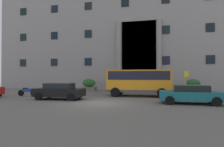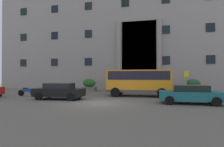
% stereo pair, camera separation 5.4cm
% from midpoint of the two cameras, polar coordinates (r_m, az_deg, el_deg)
% --- Properties ---
extents(ground_plane, '(80.00, 64.00, 0.12)m').
position_cam_midpoint_polar(ground_plane, '(14.54, -4.20, -8.90)').
color(ground_plane, '#5F5952').
extents(office_building_facade, '(41.29, 9.62, 18.71)m').
position_cam_midpoint_polar(office_building_facade, '(32.37, 5.31, 12.36)').
color(office_building_facade, gray).
rests_on(office_building_facade, ground_plane).
extents(orange_minibus, '(6.20, 2.74, 2.60)m').
position_cam_midpoint_polar(orange_minibus, '(19.32, 8.09, -2.05)').
color(orange_minibus, orange).
rests_on(orange_minibus, ground_plane).
extents(bus_stop_sign, '(0.44, 0.08, 2.52)m').
position_cam_midpoint_polar(bus_stop_sign, '(21.27, 21.22, -1.89)').
color(bus_stop_sign, '#999619').
rests_on(bus_stop_sign, ground_plane).
extents(hedge_planter_east, '(1.88, 0.97, 1.62)m').
position_cam_midpoint_polar(hedge_planter_east, '(25.86, -6.73, -3.47)').
color(hedge_planter_east, '#6A6459').
rests_on(hedge_planter_east, ground_plane).
extents(hedge_planter_entrance_left, '(2.06, 0.77, 1.62)m').
position_cam_midpoint_polar(hedge_planter_entrance_left, '(24.71, 1.86, -3.60)').
color(hedge_planter_entrance_left, gray).
rests_on(hedge_planter_entrance_left, ground_plane).
extents(hedge_planter_entrance_right, '(1.69, 0.95, 1.64)m').
position_cam_midpoint_polar(hedge_planter_entrance_right, '(24.60, 23.00, -3.52)').
color(hedge_planter_entrance_right, gray).
rests_on(hedge_planter_entrance_right, ground_plane).
extents(parked_coupe_end, '(4.23, 2.14, 1.40)m').
position_cam_midpoint_polar(parked_coupe_end, '(17.17, -15.24, -4.99)').
color(parked_coupe_end, black).
rests_on(parked_coupe_end, ground_plane).
extents(parked_hatchback_near, '(4.38, 2.06, 1.35)m').
position_cam_midpoint_polar(parked_hatchback_near, '(15.04, 22.29, -5.65)').
color(parked_hatchback_near, '#1A636F').
rests_on(parked_hatchback_near, ground_plane).
extents(scooter_by_planter, '(1.92, 0.55, 0.89)m').
position_cam_midpoint_polar(scooter_by_planter, '(21.18, -23.84, -4.89)').
color(scooter_by_planter, black).
rests_on(scooter_by_planter, ground_plane).
extents(motorcycle_far_end, '(1.92, 0.66, 0.89)m').
position_cam_midpoint_polar(motorcycle_far_end, '(17.05, 23.33, -5.90)').
color(motorcycle_far_end, black).
rests_on(motorcycle_far_end, ground_plane).
extents(motorcycle_near_kerb, '(1.99, 0.57, 0.89)m').
position_cam_midpoint_polar(motorcycle_near_kerb, '(18.89, -14.10, -5.43)').
color(motorcycle_near_kerb, black).
rests_on(motorcycle_near_kerb, ground_plane).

